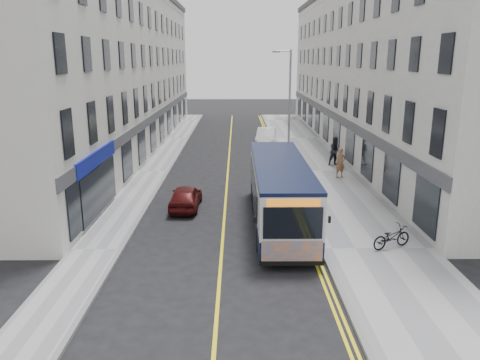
{
  "coord_description": "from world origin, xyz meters",
  "views": [
    {
      "loc": [
        0.61,
        -18.47,
        7.44
      ],
      "look_at": [
        0.76,
        3.88,
        1.6
      ],
      "focal_mm": 35.0,
      "sensor_mm": 36.0,
      "label": 1
    }
  ],
  "objects_px": {
    "pedestrian_near": "(341,163)",
    "car_maroon": "(186,197)",
    "bicycle": "(392,237)",
    "car_white": "(266,137)",
    "city_bus": "(280,190)",
    "pedestrian_far": "(335,151)",
    "streetlamp": "(288,104)"
  },
  "relations": [
    {
      "from": "streetlamp",
      "to": "car_white",
      "type": "bearing_deg",
      "value": 96.65
    },
    {
      "from": "pedestrian_near",
      "to": "car_white",
      "type": "relative_size",
      "value": 0.42
    },
    {
      "from": "city_bus",
      "to": "pedestrian_far",
      "type": "height_order",
      "value": "city_bus"
    },
    {
      "from": "streetlamp",
      "to": "pedestrian_near",
      "type": "height_order",
      "value": "streetlamp"
    },
    {
      "from": "bicycle",
      "to": "car_white",
      "type": "xyz_separation_m",
      "value": [
        -3.53,
        23.5,
        0.15
      ]
    },
    {
      "from": "car_white",
      "to": "pedestrian_far",
      "type": "bearing_deg",
      "value": -55.43
    },
    {
      "from": "city_bus",
      "to": "pedestrian_near",
      "type": "xyz_separation_m",
      "value": [
        4.58,
        8.25,
        -0.56
      ]
    },
    {
      "from": "pedestrian_near",
      "to": "pedestrian_far",
      "type": "relative_size",
      "value": 0.94
    },
    {
      "from": "bicycle",
      "to": "car_white",
      "type": "relative_size",
      "value": 0.39
    },
    {
      "from": "city_bus",
      "to": "car_white",
      "type": "distance_m",
      "value": 20.42
    },
    {
      "from": "streetlamp",
      "to": "pedestrian_near",
      "type": "xyz_separation_m",
      "value": [
        2.96,
        -3.83,
        -3.32
      ]
    },
    {
      "from": "car_maroon",
      "to": "bicycle",
      "type": "bearing_deg",
      "value": 149.61
    },
    {
      "from": "streetlamp",
      "to": "car_maroon",
      "type": "distance_m",
      "value": 12.09
    },
    {
      "from": "streetlamp",
      "to": "bicycle",
      "type": "distance_m",
      "value": 15.86
    },
    {
      "from": "city_bus",
      "to": "car_maroon",
      "type": "relative_size",
      "value": 2.85
    },
    {
      "from": "city_bus",
      "to": "car_white",
      "type": "xyz_separation_m",
      "value": [
        0.65,
        20.39,
        -0.88
      ]
    },
    {
      "from": "streetlamp",
      "to": "pedestrian_far",
      "type": "xyz_separation_m",
      "value": [
        3.36,
        -0.32,
        -3.27
      ]
    },
    {
      "from": "pedestrian_near",
      "to": "pedestrian_far",
      "type": "bearing_deg",
      "value": 59.44
    },
    {
      "from": "pedestrian_near",
      "to": "car_maroon",
      "type": "bearing_deg",
      "value": -171.37
    },
    {
      "from": "pedestrian_near",
      "to": "car_maroon",
      "type": "relative_size",
      "value": 0.53
    },
    {
      "from": "bicycle",
      "to": "pedestrian_far",
      "type": "bearing_deg",
      "value": -26.56
    },
    {
      "from": "pedestrian_far",
      "to": "bicycle",
      "type": "bearing_deg",
      "value": -107.46
    },
    {
      "from": "pedestrian_near",
      "to": "car_white",
      "type": "height_order",
      "value": "pedestrian_near"
    },
    {
      "from": "streetlamp",
      "to": "pedestrian_far",
      "type": "relative_size",
      "value": 4.01
    },
    {
      "from": "pedestrian_far",
      "to": "car_maroon",
      "type": "xyz_separation_m",
      "value": [
        -9.53,
        -9.37,
        -0.51
      ]
    },
    {
      "from": "bicycle",
      "to": "pedestrian_near",
      "type": "bearing_deg",
      "value": -25.5
    },
    {
      "from": "pedestrian_far",
      "to": "car_white",
      "type": "xyz_separation_m",
      "value": [
        -4.33,
        8.64,
        -0.38
      ]
    },
    {
      "from": "bicycle",
      "to": "car_maroon",
      "type": "bearing_deg",
      "value": 34.33
    },
    {
      "from": "pedestrian_far",
      "to": "car_white",
      "type": "height_order",
      "value": "pedestrian_far"
    },
    {
      "from": "city_bus",
      "to": "bicycle",
      "type": "xyz_separation_m",
      "value": [
        4.18,
        -3.11,
        -1.04
      ]
    },
    {
      "from": "streetlamp",
      "to": "city_bus",
      "type": "height_order",
      "value": "streetlamp"
    },
    {
      "from": "city_bus",
      "to": "bicycle",
      "type": "distance_m",
      "value": 5.31
    }
  ]
}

